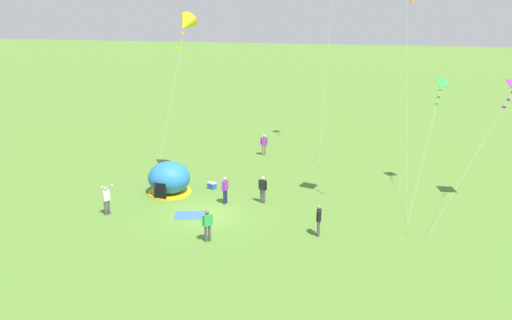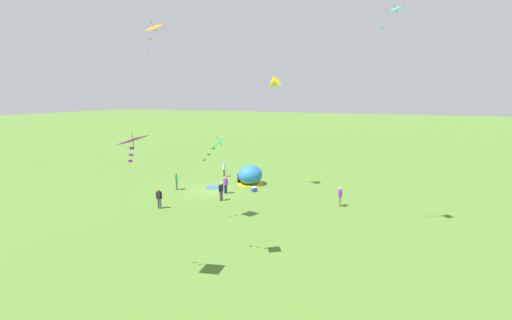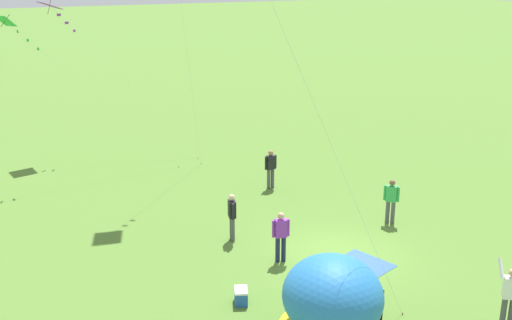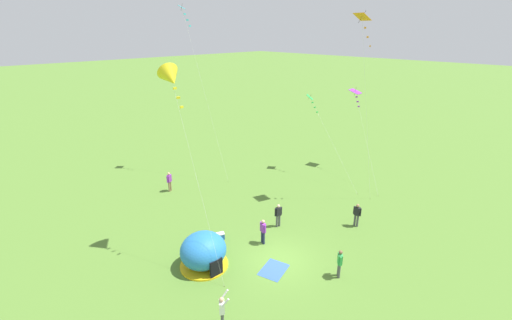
{
  "view_description": "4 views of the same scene",
  "coord_description": "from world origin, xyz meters",
  "px_view_note": "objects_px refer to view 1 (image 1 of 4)",
  "views": [
    {
      "loc": [
        9.45,
        -25.35,
        11.45
      ],
      "look_at": [
        2.93,
        0.17,
        3.48
      ],
      "focal_mm": 35.0,
      "sensor_mm": 36.0,
      "label": 1
    },
    {
      "loc": [
        29.28,
        16.78,
        9.53
      ],
      "look_at": [
        0.96,
        5.24,
        3.65
      ],
      "focal_mm": 24.0,
      "sensor_mm": 36.0,
      "label": 2
    },
    {
      "loc": [
        -14.57,
        11.0,
        9.09
      ],
      "look_at": [
        1.79,
        2.11,
        3.17
      ],
      "focal_mm": 42.0,
      "sensor_mm": 36.0,
      "label": 3
    },
    {
      "loc": [
        -12.97,
        -11.17,
        12.96
      ],
      "look_at": [
        3.6,
        5.61,
        3.94
      ],
      "focal_mm": 24.0,
      "sensor_mm": 36.0,
      "label": 4
    }
  ],
  "objects_px": {
    "person_near_tent": "(225,189)",
    "person_far_back": "(319,219)",
    "person_watching_sky": "(264,144)",
    "person_arms_raised": "(106,199)",
    "popup_tent": "(169,178)",
    "person_center_field": "(263,188)",
    "kite_green": "(441,88)",
    "kite_yellow": "(186,24)",
    "cooler_box": "(212,185)",
    "person_with_toddler": "(207,224)"
  },
  "relations": [
    {
      "from": "popup_tent",
      "to": "person_far_back",
      "type": "height_order",
      "value": "popup_tent"
    },
    {
      "from": "person_watching_sky",
      "to": "person_far_back",
      "type": "bearing_deg",
      "value": -65.84
    },
    {
      "from": "person_with_toddler",
      "to": "person_far_back",
      "type": "xyz_separation_m",
      "value": [
        5.42,
        2.06,
        0.0
      ]
    },
    {
      "from": "person_far_back",
      "to": "kite_green",
      "type": "bearing_deg",
      "value": 55.01
    },
    {
      "from": "popup_tent",
      "to": "kite_green",
      "type": "height_order",
      "value": "kite_green"
    },
    {
      "from": "person_arms_raised",
      "to": "person_with_toddler",
      "type": "height_order",
      "value": "person_arms_raised"
    },
    {
      "from": "kite_yellow",
      "to": "person_center_field",
      "type": "bearing_deg",
      "value": -26.42
    },
    {
      "from": "popup_tent",
      "to": "person_watching_sky",
      "type": "relative_size",
      "value": 1.63
    },
    {
      "from": "kite_yellow",
      "to": "kite_green",
      "type": "height_order",
      "value": "kite_yellow"
    },
    {
      "from": "popup_tent",
      "to": "person_watching_sky",
      "type": "height_order",
      "value": "popup_tent"
    },
    {
      "from": "person_near_tent",
      "to": "person_with_toddler",
      "type": "distance_m",
      "value": 5.26
    },
    {
      "from": "popup_tent",
      "to": "person_far_back",
      "type": "bearing_deg",
      "value": -21.4
    },
    {
      "from": "person_center_field",
      "to": "kite_yellow",
      "type": "height_order",
      "value": "kite_yellow"
    },
    {
      "from": "person_with_toddler",
      "to": "kite_yellow",
      "type": "bearing_deg",
      "value": 116.18
    },
    {
      "from": "person_near_tent",
      "to": "kite_green",
      "type": "xyz_separation_m",
      "value": [
        12.4,
        5.8,
        5.75
      ]
    },
    {
      "from": "person_far_back",
      "to": "kite_green",
      "type": "relative_size",
      "value": 0.24
    },
    {
      "from": "person_near_tent",
      "to": "kite_yellow",
      "type": "relative_size",
      "value": 0.15
    },
    {
      "from": "person_far_back",
      "to": "person_near_tent",
      "type": "bearing_deg",
      "value": 152.87
    },
    {
      "from": "kite_green",
      "to": "person_near_tent",
      "type": "bearing_deg",
      "value": -154.95
    },
    {
      "from": "person_far_back",
      "to": "kite_yellow",
      "type": "bearing_deg",
      "value": 145.49
    },
    {
      "from": "person_watching_sky",
      "to": "cooler_box",
      "type": "bearing_deg",
      "value": -99.84
    },
    {
      "from": "person_near_tent",
      "to": "person_far_back",
      "type": "height_order",
      "value": "same"
    },
    {
      "from": "kite_yellow",
      "to": "person_watching_sky",
      "type": "bearing_deg",
      "value": 65.26
    },
    {
      "from": "person_arms_raised",
      "to": "kite_green",
      "type": "relative_size",
      "value": 0.26
    },
    {
      "from": "person_arms_raised",
      "to": "kite_yellow",
      "type": "relative_size",
      "value": 0.17
    },
    {
      "from": "person_center_field",
      "to": "kite_green",
      "type": "bearing_deg",
      "value": 26.72
    },
    {
      "from": "person_watching_sky",
      "to": "person_with_toddler",
      "type": "bearing_deg",
      "value": -86.83
    },
    {
      "from": "cooler_box",
      "to": "person_watching_sky",
      "type": "distance_m",
      "value": 8.79
    },
    {
      "from": "popup_tent",
      "to": "person_near_tent",
      "type": "height_order",
      "value": "popup_tent"
    },
    {
      "from": "person_watching_sky",
      "to": "kite_yellow",
      "type": "xyz_separation_m",
      "value": [
        -3.41,
        -7.39,
        9.57
      ]
    },
    {
      "from": "person_center_field",
      "to": "person_with_toddler",
      "type": "relative_size",
      "value": 1.0
    },
    {
      "from": "person_watching_sky",
      "to": "person_far_back",
      "type": "height_order",
      "value": "same"
    },
    {
      "from": "person_far_back",
      "to": "kite_yellow",
      "type": "height_order",
      "value": "kite_yellow"
    },
    {
      "from": "popup_tent",
      "to": "person_center_field",
      "type": "distance_m",
      "value": 6.26
    },
    {
      "from": "person_with_toddler",
      "to": "cooler_box",
      "type": "bearing_deg",
      "value": 107.65
    },
    {
      "from": "popup_tent",
      "to": "person_with_toddler",
      "type": "distance_m",
      "value": 7.71
    },
    {
      "from": "kite_green",
      "to": "cooler_box",
      "type": "bearing_deg",
      "value": -166.05
    },
    {
      "from": "person_with_toddler",
      "to": "person_center_field",
      "type": "bearing_deg",
      "value": 75.81
    },
    {
      "from": "person_far_back",
      "to": "person_arms_raised",
      "type": "bearing_deg",
      "value": -179.02
    },
    {
      "from": "cooler_box",
      "to": "person_near_tent",
      "type": "bearing_deg",
      "value": -54.06
    },
    {
      "from": "popup_tent",
      "to": "person_center_field",
      "type": "height_order",
      "value": "popup_tent"
    },
    {
      "from": "person_near_tent",
      "to": "person_center_field",
      "type": "xyz_separation_m",
      "value": [
        2.2,
        0.66,
        0.0
      ]
    },
    {
      "from": "person_near_tent",
      "to": "person_with_toddler",
      "type": "bearing_deg",
      "value": -82.13
    },
    {
      "from": "person_near_tent",
      "to": "kite_green",
      "type": "distance_m",
      "value": 14.85
    },
    {
      "from": "cooler_box",
      "to": "person_near_tent",
      "type": "distance_m",
      "value": 2.94
    },
    {
      "from": "person_near_tent",
      "to": "kite_yellow",
      "type": "distance_m",
      "value": 10.81
    },
    {
      "from": "person_arms_raised",
      "to": "person_near_tent",
      "type": "height_order",
      "value": "person_arms_raised"
    },
    {
      "from": "person_near_tent",
      "to": "cooler_box",
      "type": "bearing_deg",
      "value": 125.94
    },
    {
      "from": "person_arms_raised",
      "to": "person_far_back",
      "type": "distance_m",
      "value": 12.25
    },
    {
      "from": "person_far_back",
      "to": "kite_yellow",
      "type": "xyz_separation_m",
      "value": [
        -9.72,
        6.68,
        9.57
      ]
    }
  ]
}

